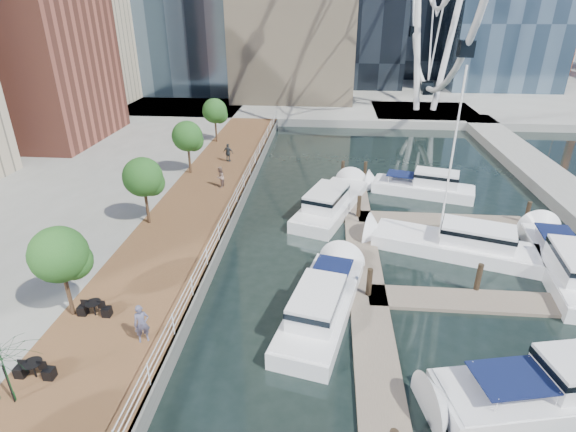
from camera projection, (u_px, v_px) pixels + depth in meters
The scene contains 14 objects.
ground at pixel (305, 414), 17.53m from camera, with size 520.00×520.00×0.00m, color black.
boardwalk at pixel (189, 224), 31.52m from camera, with size 6.00×60.00×1.00m, color brown.
seawall at pixel (231, 226), 31.29m from camera, with size 0.25×60.00×1.00m, color #595954.
land_far at pixel (327, 67), 109.13m from camera, with size 200.00×114.00×1.00m, color gray.
pier at pixel (424, 114), 63.03m from camera, with size 14.00×12.00×1.00m, color gray.
railing at pixel (229, 212), 30.85m from camera, with size 0.10×60.00×1.05m, color white, non-canonical shape.
floating_docks at pixel (453, 274), 25.68m from camera, with size 16.00×34.00×2.60m.
street_trees at pixel (143, 177), 29.19m from camera, with size 2.60×42.60×4.60m.
cafe_tables at pixel (11, 412), 15.96m from camera, with size 2.50×13.70×0.74m.
yacht_foreground at pixel (557, 401), 18.10m from camera, with size 2.95×11.01×2.15m, color silver, non-canonical shape.
pedestrian_near at pixel (142, 324), 19.51m from camera, with size 0.67×0.44×1.83m, color #4B4B64.
pedestrian_mid at pixel (220, 177), 36.15m from camera, with size 0.83×0.65×1.71m, color gray.
pedestrian_far at pixel (228, 153), 42.04m from camera, with size 1.01×0.42×1.72m, color #30363C.
moored_yachts at pixel (443, 262), 27.84m from camera, with size 19.05×34.01×11.50m.
Camera 1 is at (0.41, -12.53, 14.51)m, focal length 28.00 mm.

